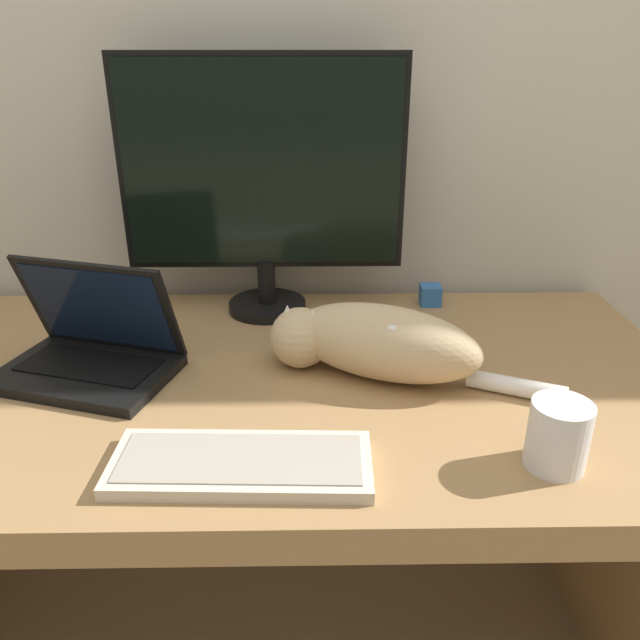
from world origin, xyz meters
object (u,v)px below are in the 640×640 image
object	(u,v)px
laptop	(91,352)
coffee_mug	(558,435)
cat	(373,341)
external_keyboard	(241,464)
monitor	(263,179)

from	to	relation	value
laptop	coffee_mug	size ratio (longest dim) A/B	3.41
cat	external_keyboard	bearing A→B (deg)	-103.94
cat	coffee_mug	distance (m)	0.36
laptop	cat	size ratio (longest dim) A/B	0.68
monitor	cat	world-z (taller)	monitor
monitor	external_keyboard	xyz separation A→B (m)	(-0.00, -0.58, -0.29)
monitor	cat	bearing A→B (deg)	-55.67
laptop	cat	distance (m)	0.51
monitor	laptop	size ratio (longest dim) A/B	1.71
external_keyboard	coffee_mug	world-z (taller)	coffee_mug
monitor	laptop	bearing A→B (deg)	-136.16
monitor	coffee_mug	distance (m)	0.77
cat	coffee_mug	bearing A→B (deg)	-25.35
monitor	cat	distance (m)	0.44
laptop	external_keyboard	xyz separation A→B (m)	(0.30, -0.29, -0.03)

